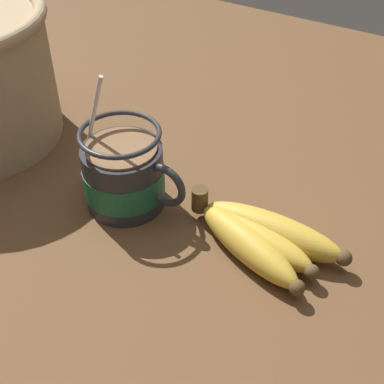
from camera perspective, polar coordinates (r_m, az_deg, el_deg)
name	(u,v)px	position (r cm, az deg, el deg)	size (l,w,h in cm)	color
table	(146,223)	(67.19, -4.97, -3.30)	(133.08, 133.08, 3.16)	brown
coffee_mug	(124,175)	(65.20, -7.22, 1.83)	(15.99, 9.93, 17.17)	#28282D
banana_bunch	(260,237)	(60.60, 7.27, -4.82)	(19.63, 10.13, 4.32)	#4C381E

